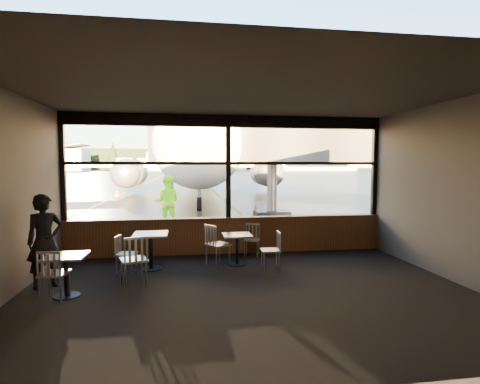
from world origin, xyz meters
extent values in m
plane|color=black|center=(0.00, 120.00, 0.00)|extent=(520.00, 520.00, 0.00)
cube|color=black|center=(0.00, -3.00, 0.01)|extent=(8.00, 6.00, 0.01)
cube|color=#38332D|center=(0.00, -3.00, 3.50)|extent=(8.00, 6.00, 0.04)
cube|color=#4E463F|center=(4.00, -3.00, 1.75)|extent=(0.04, 6.00, 3.50)
cube|color=#4E463F|center=(0.00, -6.00, 1.75)|extent=(8.00, 0.04, 3.50)
cube|color=brown|center=(0.00, 0.00, 0.45)|extent=(8.00, 0.28, 0.90)
cube|color=black|center=(0.00, 0.00, 3.35)|extent=(8.00, 0.18, 0.30)
cube|color=black|center=(-3.95, 0.00, 2.20)|extent=(0.12, 0.12, 2.60)
cube|color=black|center=(0.00, 0.00, 2.20)|extent=(0.12, 0.12, 2.60)
cube|color=black|center=(3.95, 0.00, 2.20)|extent=(0.12, 0.12, 2.60)
cube|color=black|center=(0.00, 0.00, 2.30)|extent=(8.00, 0.10, 0.08)
imported|color=black|center=(-3.63, -2.21, 0.86)|extent=(0.75, 0.70, 1.73)
imported|color=#BFF219|center=(-1.71, 4.19, 0.95)|extent=(0.95, 0.76, 1.90)
cone|color=#F95307|center=(2.11, 7.17, 0.26)|extent=(0.37, 0.37, 0.52)
cone|color=#E54707|center=(-5.94, 18.74, 0.27)|extent=(0.39, 0.39, 0.54)
cylinder|color=silver|center=(-30.00, 182.00, 3.00)|extent=(8.00, 8.00, 6.00)
cylinder|color=silver|center=(-20.00, 182.00, 3.00)|extent=(8.00, 8.00, 6.00)
cylinder|color=silver|center=(-10.00, 182.00, 3.00)|extent=(8.00, 8.00, 6.00)
cube|color=black|center=(0.00, 210.00, 6.00)|extent=(360.00, 3.00, 12.00)
camera|label=1|loc=(-1.11, -9.39, 2.23)|focal=28.00mm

